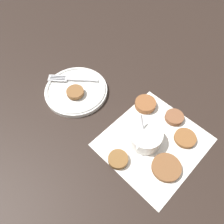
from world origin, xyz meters
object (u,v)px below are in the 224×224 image
Objects in this scene: serving_plate at (76,90)px; sauce_bowl at (145,137)px; fork at (67,79)px; fritter_on_plate at (75,92)px.

sauce_bowl is at bearing 82.54° from serving_plate.
fork reaches higher than serving_plate.
sauce_bowl is 0.30m from serving_plate.
serving_plate is at bearing 70.39° from fork.
serving_plate is at bearing -97.46° from sauce_bowl.
fritter_on_plate is (0.02, 0.01, 0.02)m from serving_plate.
serving_plate is 0.06m from fork.
fork is (-0.02, -0.05, 0.01)m from serving_plate.
fork is (-0.04, -0.07, -0.00)m from fritter_on_plate.
fork is at bearing -119.31° from fritter_on_plate.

